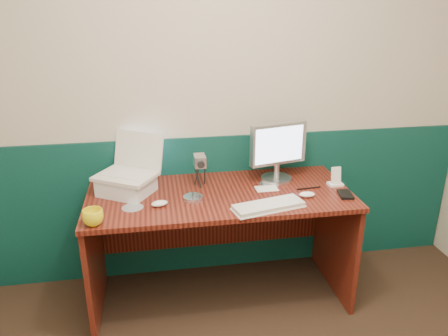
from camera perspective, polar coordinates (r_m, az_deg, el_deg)
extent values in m
cube|color=#B8AD9B|center=(2.86, -0.62, 9.01)|extent=(3.50, 0.04, 2.50)
cube|color=#062D2E|center=(3.09, -0.53, -4.76)|extent=(3.48, 0.02, 1.00)
cube|color=#360E09|center=(2.83, -0.51, -10.22)|extent=(1.60, 0.70, 0.75)
cube|color=silver|center=(2.70, -12.61, -2.24)|extent=(0.38, 0.36, 0.10)
cube|color=silver|center=(2.48, 5.81, -5.00)|extent=(0.42, 0.22, 0.02)
ellipsoid|color=white|center=(2.65, 10.79, -3.41)|extent=(0.10, 0.06, 0.03)
ellipsoid|color=white|center=(2.52, -8.43, -4.60)|extent=(0.11, 0.08, 0.03)
imported|color=yellow|center=(2.38, -16.75, -6.18)|extent=(0.14, 0.14, 0.09)
cylinder|color=silver|center=(2.57, -4.07, -3.93)|extent=(0.11, 0.11, 0.02)
cylinder|color=silver|center=(2.53, -11.86, -5.08)|extent=(0.12, 0.12, 0.00)
cylinder|color=silver|center=(2.81, 5.95, -2.06)|extent=(0.13, 0.13, 0.00)
cylinder|color=black|center=(2.77, 11.00, -2.59)|extent=(0.16, 0.02, 0.01)
cube|color=silver|center=(2.73, 5.57, -2.69)|extent=(0.14, 0.09, 0.00)
cube|color=white|center=(2.85, 14.32, -2.05)|extent=(0.09, 0.07, 0.02)
cube|color=white|center=(2.83, 14.43, -0.91)|extent=(0.06, 0.03, 0.11)
cube|color=black|center=(2.72, 15.57, -3.33)|extent=(0.10, 0.14, 0.02)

